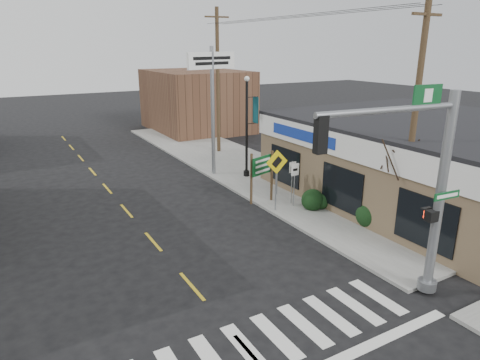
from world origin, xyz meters
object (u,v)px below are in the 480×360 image
traffic_signal_pole (426,178)px  bare_tree (400,147)px  guide_sign (262,170)px  dance_center_sign (212,81)px  utility_pole_near (414,123)px  utility_pole_far (218,80)px  lamp_post (248,120)px  fire_hydrant (310,198)px

traffic_signal_pole → bare_tree: 4.66m
guide_sign → dance_center_sign: 7.13m
dance_center_sign → bare_tree: (2.34, -12.04, -1.86)m
traffic_signal_pole → guide_sign: bearing=92.4°
guide_sign → utility_pole_near: bearing=-84.1°
traffic_signal_pole → bare_tree: traffic_signal_pole is taller
dance_center_sign → utility_pole_far: utility_pole_far is taller
traffic_signal_pole → utility_pole_far: bearing=85.3°
lamp_post → utility_pole_near: size_ratio=0.64×
utility_pole_near → utility_pole_far: 17.45m
fire_hydrant → utility_pole_far: (1.40, 12.71, 4.87)m
guide_sign → lamp_post: (1.76, 4.40, 1.77)m
bare_tree → utility_pole_near: (0.33, -0.24, 0.97)m
bare_tree → utility_pole_near: utility_pole_near is taller
utility_pole_near → lamp_post: bearing=93.9°
lamp_post → traffic_signal_pole: bearing=-113.5°
traffic_signal_pole → utility_pole_far: 21.09m
traffic_signal_pole → lamp_post: bearing=86.2°
fire_hydrant → lamp_post: (-0.04, 6.04, 3.09)m
guide_sign → utility_pole_near: utility_pole_near is taller
fire_hydrant → dance_center_sign: size_ratio=0.09×
guide_sign → lamp_post: lamp_post is taller
lamp_post → dance_center_sign: bearing=121.6°
fire_hydrant → dance_center_sign: (-1.60, 7.55, 5.30)m
guide_sign → lamp_post: bearing=49.9°
dance_center_sign → utility_pole_far: size_ratio=0.75×
lamp_post → guide_sign: bearing=-126.1°
fire_hydrant → utility_pole_near: bearing=-77.3°
utility_pole_near → utility_pole_far: bearing=86.9°
fire_hydrant → utility_pole_far: utility_pole_far is taller
guide_sign → dance_center_sign: (0.20, 5.91, 3.98)m
guide_sign → fire_hydrant: 2.77m
lamp_post → dance_center_sign: (-1.56, 1.51, 2.21)m
bare_tree → utility_pole_far: bearing=87.8°
fire_hydrant → utility_pole_near: 6.56m
utility_pole_near → fire_hydrant: bearing=100.7°
dance_center_sign → traffic_signal_pole: bearing=-109.0°
guide_sign → bare_tree: bearing=-85.8°
guide_sign → bare_tree: bare_tree is taller
guide_sign → lamp_post: size_ratio=0.44×
fire_hydrant → lamp_post: size_ratio=0.12×
dance_center_sign → bare_tree: bearing=-95.4°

